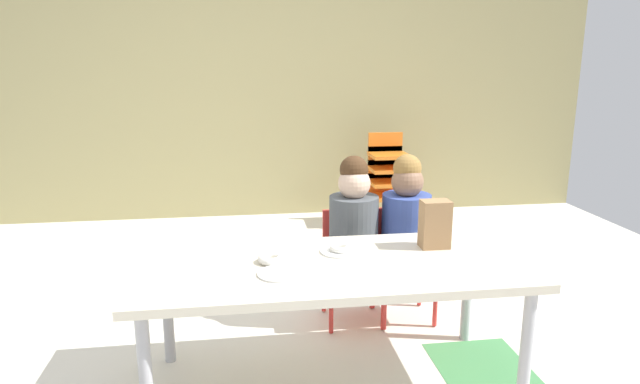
# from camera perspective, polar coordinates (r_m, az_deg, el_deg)

# --- Properties ---
(ground_plane) EXTENTS (6.12, 4.72, 0.02)m
(ground_plane) POSITION_cam_1_polar(r_m,az_deg,el_deg) (2.98, -3.66, -14.66)
(ground_plane) COLOR silver
(back_wall) EXTENTS (6.12, 0.10, 2.58)m
(back_wall) POSITION_cam_1_polar(r_m,az_deg,el_deg) (4.99, -6.18, 12.21)
(back_wall) COLOR tan
(back_wall) RESTS_ON ground_plane
(craft_table) EXTENTS (1.64, 0.71, 0.57)m
(craft_table) POSITION_cam_1_polar(r_m,az_deg,el_deg) (2.32, 1.40, -8.64)
(craft_table) COLOR beige
(craft_table) RESTS_ON ground_plane
(seated_child_near_camera) EXTENTS (0.32, 0.32, 0.92)m
(seated_child_near_camera) POSITION_cam_1_polar(r_m,az_deg,el_deg) (2.89, 3.53, -3.43)
(seated_child_near_camera) COLOR red
(seated_child_near_camera) RESTS_ON ground_plane
(seated_child_middle_seat) EXTENTS (0.32, 0.31, 0.92)m
(seated_child_middle_seat) POSITION_cam_1_polar(r_m,az_deg,el_deg) (2.95, 8.99, -3.16)
(seated_child_middle_seat) COLOR red
(seated_child_middle_seat) RESTS_ON ground_plane
(kid_chair_orange_stack) EXTENTS (0.32, 0.30, 0.80)m
(kid_chair_orange_stack) POSITION_cam_1_polar(r_m,az_deg,el_deg) (4.75, 7.12, 1.99)
(kid_chair_orange_stack) COLOR orange
(kid_chair_orange_stack) RESTS_ON ground_plane
(paper_bag_brown) EXTENTS (0.13, 0.09, 0.22)m
(paper_bag_brown) POSITION_cam_1_polar(r_m,az_deg,el_deg) (2.51, 12.02, -3.33)
(paper_bag_brown) COLOR #9E754C
(paper_bag_brown) RESTS_ON craft_table
(paper_plate_near_edge) EXTENTS (0.18, 0.18, 0.01)m
(paper_plate_near_edge) POSITION_cam_1_polar(r_m,az_deg,el_deg) (2.43, 2.16, -6.26)
(paper_plate_near_edge) COLOR white
(paper_plate_near_edge) RESTS_ON craft_table
(paper_plate_center_table) EXTENTS (0.18, 0.18, 0.01)m
(paper_plate_center_table) POSITION_cam_1_polar(r_m,az_deg,el_deg) (2.19, -4.25, -8.57)
(paper_plate_center_table) COLOR white
(paper_plate_center_table) RESTS_ON craft_table
(donut_powdered_on_plate) EXTENTS (0.10, 0.10, 0.03)m
(donut_powdered_on_plate) POSITION_cam_1_polar(r_m,az_deg,el_deg) (2.42, 2.16, -5.89)
(donut_powdered_on_plate) COLOR white
(donut_powdered_on_plate) RESTS_ON craft_table
(donut_powdered_loose) EXTENTS (0.12, 0.12, 0.03)m
(donut_powdered_loose) POSITION_cam_1_polar(r_m,az_deg,el_deg) (2.31, -5.13, -7.01)
(donut_powdered_loose) COLOR white
(donut_powdered_loose) RESTS_ON craft_table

